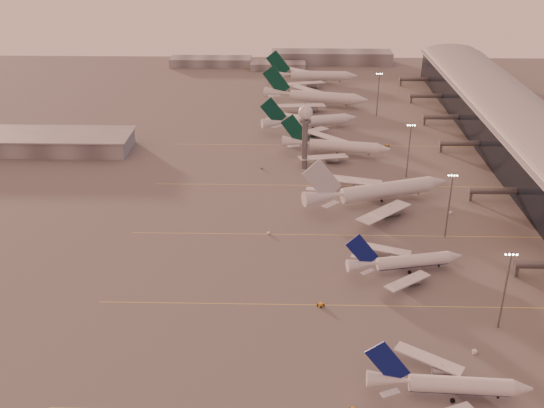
{
  "coord_description": "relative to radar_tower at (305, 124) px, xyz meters",
  "views": [
    {
      "loc": [
        -3.26,
        -150.99,
        110.47
      ],
      "look_at": [
        -8.37,
        59.79,
        10.04
      ],
      "focal_mm": 42.0,
      "sensor_mm": 36.0,
      "label": 1
    }
  ],
  "objects": [
    {
      "name": "greentail_b",
      "position": [
        4.25,
        54.2,
        -17.51
      ],
      "size": [
        52.33,
        41.69,
        19.48
      ],
      "color": "silver",
      "rests_on": "ground"
    },
    {
      "name": "gsv_truck_b",
      "position": [
        47.59,
        -82.1,
        -19.82
      ],
      "size": [
        5.65,
        2.46,
        2.22
      ],
      "color": "orange",
      "rests_on": "ground"
    },
    {
      "name": "gsv_truck_c",
      "position": [
        -14.16,
        -64.94,
        -19.98
      ],
      "size": [
        4.98,
        3.52,
        1.9
      ],
      "color": "silver",
      "rests_on": "ground"
    },
    {
      "name": "widebody_white",
      "position": [
        28.63,
        -37.26,
        -17.05
      ],
      "size": [
        61.34,
        48.32,
        22.5
      ],
      "color": "silver",
      "rests_on": "ground"
    },
    {
      "name": "gsv_catering_a",
      "position": [
        43.38,
        -131.91,
        -18.77
      ],
      "size": [
        5.68,
        3.39,
        4.35
      ],
      "color": "silver",
      "rests_on": "ground"
    },
    {
      "name": "mast_d",
      "position": [
        43.0,
        80.0,
        -7.21
      ],
      "size": [
        3.6,
        0.56,
        25.0
      ],
      "color": "#5A5C62",
      "rests_on": "ground"
    },
    {
      "name": "ground",
      "position": [
        -5.0,
        -120.0,
        -20.95
      ],
      "size": [
        700.0,
        700.0,
        0.0
      ],
      "primitive_type": "plane",
      "color": "#5B5858",
      "rests_on": "ground"
    },
    {
      "name": "hangar",
      "position": [
        -125.0,
        20.0,
        -16.63
      ],
      "size": [
        82.0,
        27.0,
        8.5
      ],
      "color": "#5B5D62",
      "rests_on": "ground"
    },
    {
      "name": "radar_tower",
      "position": [
        0.0,
        0.0,
        0.0
      ],
      "size": [
        6.4,
        6.4,
        31.1
      ],
      "color": "#5A5C62",
      "rests_on": "ground"
    },
    {
      "name": "mast_c",
      "position": [
        45.0,
        -10.0,
        -7.21
      ],
      "size": [
        3.6,
        0.56,
        25.0
      ],
      "color": "#5A5C62",
      "rests_on": "ground"
    },
    {
      "name": "mast_a",
      "position": [
        53.0,
        -120.0,
        -7.21
      ],
      "size": [
        3.6,
        0.56,
        25.0
      ],
      "color": "#5A5C62",
      "rests_on": "ground"
    },
    {
      "name": "narrowbody_mid",
      "position": [
        31.02,
        -90.22,
        -17.73
      ],
      "size": [
        40.24,
        31.79,
        15.91
      ],
      "color": "silver",
      "rests_on": "ground"
    },
    {
      "name": "greentail_c",
      "position": [
        8.82,
        98.34,
        -16.87
      ],
      "size": [
        62.77,
        50.16,
        23.11
      ],
      "color": "silver",
      "rests_on": "ground"
    },
    {
      "name": "greentail_d",
      "position": [
        8.79,
        149.84,
        -17.03
      ],
      "size": [
        61.01,
        49.28,
        22.16
      ],
      "color": "silver",
      "rests_on": "ground"
    },
    {
      "name": "gsv_tug_mid",
      "position": [
        2.57,
        -110.74,
        -20.38
      ],
      "size": [
        4.41,
        4.27,
        1.1
      ],
      "color": "orange",
      "rests_on": "ground"
    },
    {
      "name": "terminal",
      "position": [
        102.88,
        -9.91,
        -10.43
      ],
      "size": [
        57.0,
        362.0,
        23.04
      ],
      "color": "black",
      "rests_on": "ground"
    },
    {
      "name": "gsv_truck_d",
      "position": [
        -19.32,
        -1.88,
        -19.99
      ],
      "size": [
        2.45,
        4.89,
        1.88
      ],
      "color": "slate",
      "rests_on": "ground"
    },
    {
      "name": "taxiway_markings",
      "position": [
        25.0,
        -64.0,
        -20.94
      ],
      "size": [
        180.0,
        185.25,
        0.02
      ],
      "color": "#EDDC53",
      "rests_on": "ground"
    },
    {
      "name": "distant_horizon",
      "position": [
        -2.38,
        205.14,
        -17.06
      ],
      "size": [
        165.0,
        37.5,
        9.0
      ],
      "color": "#5B5D62",
      "rests_on": "ground"
    },
    {
      "name": "gsv_tug_hangar",
      "position": [
        41.87,
        28.99,
        -20.43
      ],
      "size": [
        4.08,
        3.52,
        1.0
      ],
      "color": "orange",
      "rests_on": "ground"
    },
    {
      "name": "gsv_catering_b",
      "position": [
        56.41,
        -46.49,
        -18.92
      ],
      "size": [
        5.23,
        2.94,
        4.07
      ],
      "color": "silver",
      "rests_on": "ground"
    },
    {
      "name": "mast_b",
      "position": [
        50.0,
        -65.0,
        -7.21
      ],
      "size": [
        3.6,
        0.56,
        25.0
      ],
      "color": "#5A5C62",
      "rests_on": "ground"
    },
    {
      "name": "greentail_a",
      "position": [
        15.54,
        16.66,
        -17.56
      ],
      "size": [
        52.57,
        42.12,
        19.21
      ],
      "color": "silver",
      "rests_on": "ground"
    },
    {
      "name": "narrowbody_near",
      "position": [
        31.96,
        -149.0,
        -17.7
      ],
      "size": [
        41.1,
        32.76,
        16.05
      ],
      "color": "silver",
      "rests_on": "ground"
    }
  ]
}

